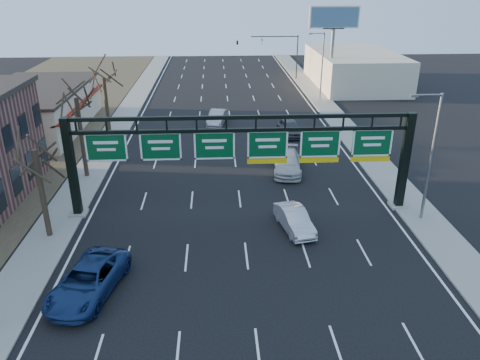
{
  "coord_description": "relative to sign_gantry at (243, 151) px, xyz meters",
  "views": [
    {
      "loc": [
        -1.71,
        -22.39,
        15.8
      ],
      "look_at": [
        -0.17,
        6.29,
        3.2
      ],
      "focal_mm": 35.0,
      "sensor_mm": 36.0,
      "label": 1
    }
  ],
  "objects": [
    {
      "name": "streetlight_near",
      "position": [
        12.31,
        -2.0,
        0.45
      ],
      "size": [
        2.15,
        0.22,
        9.0
      ],
      "color": "slate",
      "rests_on": "sidewalk_right"
    },
    {
      "name": "car_grey_far",
      "position": [
        6.07,
        17.41,
        -3.81
      ],
      "size": [
        2.58,
        5.03,
        1.64
      ],
      "primitive_type": "imported",
      "rotation": [
        0.0,
        0.0,
        0.14
      ],
      "color": "#414346",
      "rests_on": "ground"
    },
    {
      "name": "tree_mid",
      "position": [
        -12.96,
        7.0,
        3.23
      ],
      "size": [
        3.6,
        3.6,
        9.24
      ],
      "color": "#2E2419",
      "rests_on": "sidewalk_left"
    },
    {
      "name": "tree_far",
      "position": [
        -12.96,
        17.0,
        2.86
      ],
      "size": [
        3.6,
        3.6,
        8.86
      ],
      "color": "#2E2419",
      "rests_on": "sidewalk_left"
    },
    {
      "name": "ground",
      "position": [
        -0.16,
        -8.0,
        -4.63
      ],
      "size": [
        160.0,
        160.0,
        0.0
      ],
      "primitive_type": "plane",
      "color": "black",
      "rests_on": "ground"
    },
    {
      "name": "streetlight_far",
      "position": [
        12.31,
        32.0,
        0.45
      ],
      "size": [
        2.15,
        0.22,
        9.0
      ],
      "color": "slate",
      "rests_on": "sidewalk_right"
    },
    {
      "name": "car_silver_sedan",
      "position": [
        3.27,
        -2.93,
        -3.9
      ],
      "size": [
        2.44,
        4.67,
        1.47
      ],
      "primitive_type": "imported",
      "rotation": [
        0.0,
        0.0,
        0.21
      ],
      "color": "silver",
      "rests_on": "ground"
    },
    {
      "name": "lane_markings",
      "position": [
        -0.16,
        12.0,
        -4.62
      ],
      "size": [
        21.6,
        120.0,
        0.01
      ],
      "primitive_type": "cube",
      "color": "white",
      "rests_on": "ground"
    },
    {
      "name": "tree_gantry",
      "position": [
        -12.96,
        -3.0,
        2.48
      ],
      "size": [
        3.6,
        3.6,
        8.48
      ],
      "color": "#2E2419",
      "rests_on": "sidewalk_left"
    },
    {
      "name": "sidewalk_left",
      "position": [
        -12.96,
        12.0,
        -4.57
      ],
      "size": [
        3.0,
        120.0,
        0.12
      ],
      "primitive_type": "cube",
      "color": "gray",
      "rests_on": "ground"
    },
    {
      "name": "billboard_right",
      "position": [
        14.84,
        36.98,
        4.43
      ],
      "size": [
        7.0,
        0.5,
        12.0
      ],
      "color": "slate",
      "rests_on": "ground"
    },
    {
      "name": "sign_gantry",
      "position": [
        0.0,
        0.0,
        0.0
      ],
      "size": [
        24.6,
        1.2,
        7.2
      ],
      "color": "black",
      "rests_on": "ground"
    },
    {
      "name": "building_right_distant",
      "position": [
        19.84,
        42.0,
        -2.13
      ],
      "size": [
        12.0,
        20.0,
        5.0
      ],
      "primitive_type": "cube",
      "color": "beige",
      "rests_on": "ground"
    },
    {
      "name": "traffic_signal_mast",
      "position": [
        5.53,
        47.0,
        0.87
      ],
      "size": [
        10.16,
        0.54,
        7.0
      ],
      "color": "black",
      "rests_on": "ground"
    },
    {
      "name": "car_white_wagon",
      "position": [
        4.3,
        7.25,
        -3.81
      ],
      "size": [
        2.99,
        5.92,
        1.65
      ],
      "primitive_type": "imported",
      "rotation": [
        0.0,
        0.0,
        -0.12
      ],
      "color": "silver",
      "rests_on": "ground"
    },
    {
      "name": "car_silver_distant",
      "position": [
        -1.69,
        21.79,
        -3.84
      ],
      "size": [
        2.57,
        5.05,
        1.59
      ],
      "primitive_type": "imported",
      "rotation": [
        0.0,
        0.0,
        -0.19
      ],
      "color": "#A1A1A6",
      "rests_on": "ground"
    },
    {
      "name": "sidewalk_right",
      "position": [
        12.64,
        12.0,
        -4.57
      ],
      "size": [
        3.0,
        120.0,
        0.12
      ],
      "primitive_type": "cube",
      "color": "gray",
      "rests_on": "ground"
    },
    {
      "name": "cream_strip",
      "position": [
        -21.64,
        21.0,
        -2.27
      ],
      "size": [
        10.9,
        18.4,
        4.7
      ],
      "color": "beige",
      "rests_on": "ground"
    },
    {
      "name": "car_blue_suv",
      "position": [
        -8.88,
        -9.24,
        -3.8
      ],
      "size": [
        4.07,
        6.44,
        1.66
      ],
      "primitive_type": "imported",
      "rotation": [
        0.0,
        0.0,
        -0.24
      ],
      "color": "navy",
      "rests_on": "ground"
    }
  ]
}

